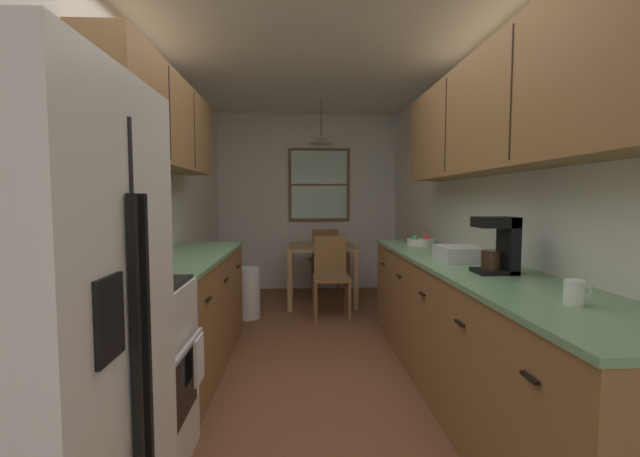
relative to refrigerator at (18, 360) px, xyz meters
name	(u,v)px	position (x,y,z in m)	size (l,w,h in m)	color
ground_plane	(314,352)	(0.96, 2.30, -0.85)	(12.00, 12.00, 0.00)	brown
wall_left	(151,205)	(-0.39, 2.30, 0.42)	(0.10, 9.00, 2.55)	silver
wall_right	(469,205)	(2.31, 2.30, 0.42)	(0.10, 9.00, 2.55)	silver
wall_back	(307,202)	(0.96, 4.95, 0.42)	(4.40, 0.10, 2.55)	silver
ceiling_slab	(313,46)	(0.96, 2.30, 1.74)	(4.40, 9.00, 0.08)	white
refrigerator	(18,360)	(0.00, 0.00, 0.00)	(0.72, 0.79, 1.70)	white
stove_range	(116,379)	(-0.04, 0.73, -0.38)	(0.66, 0.62, 1.10)	white
microwave_over_range	(81,114)	(-0.15, 0.73, 0.86)	(0.39, 0.59, 0.34)	black
counter_left	(187,312)	(-0.04, 2.00, -0.40)	(0.64, 1.93, 0.90)	olive
upper_cabinets_left	(161,122)	(-0.18, 1.95, 1.04)	(0.33, 2.01, 0.67)	olive
counter_right	(467,330)	(1.96, 1.44, -0.40)	(0.64, 3.28, 0.90)	olive
upper_cabinets_right	(498,112)	(2.10, 1.39, 1.03)	(0.33, 2.96, 0.75)	olive
dining_table	(321,255)	(1.11, 4.05, -0.23)	(0.84, 0.88, 0.73)	#A87F51
dining_chair_near	(331,272)	(1.19, 3.40, -0.35)	(0.40, 0.40, 0.90)	olive
dining_chair_far	(324,257)	(1.19, 4.69, -0.35)	(0.45, 0.45, 0.90)	olive
pendant_light	(321,140)	(1.11, 4.05, 1.21)	(0.30, 0.30, 0.54)	black
back_window	(319,185)	(1.13, 4.88, 0.68)	(0.89, 0.05, 1.05)	brown
trash_bin	(247,293)	(0.26, 3.38, -0.57)	(0.29, 0.29, 0.56)	white
storage_canister	(145,256)	(-0.04, 1.17, 0.15)	(0.11, 0.11, 0.20)	#D84C19
dish_towel	(199,359)	(0.32, 0.88, -0.35)	(0.02, 0.16, 0.24)	white
coffee_maker	(500,244)	(1.99, 1.08, 0.22)	(0.22, 0.18, 0.32)	black
mug_by_coffeemaker	(574,292)	(1.95, 0.36, 0.10)	(0.11, 0.08, 0.10)	white
fruit_bowl	(421,241)	(1.95, 2.53, 0.09)	(0.25, 0.25, 0.09)	silver
dish_rack	(460,254)	(1.94, 1.57, 0.10)	(0.28, 0.34, 0.10)	silver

